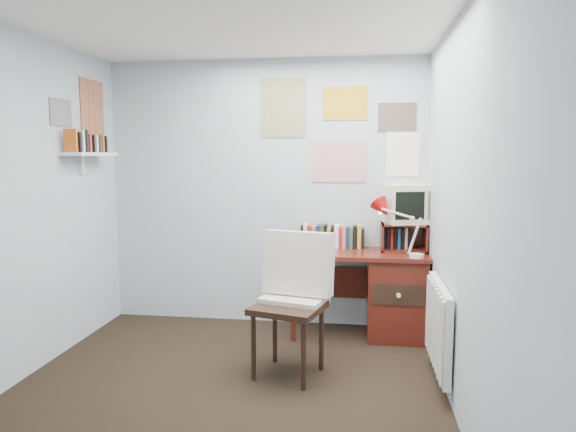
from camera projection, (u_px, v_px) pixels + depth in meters
name	position (u px, v px, depth m)	size (l,w,h in m)	color
ground	(217.00, 407.00, 3.30)	(3.50, 3.50, 0.00)	black
back_wall	(265.00, 193.00, 4.88)	(3.00, 0.02, 2.50)	#B1C2CA
right_wall	(466.00, 218.00, 2.95)	(0.02, 3.50, 2.50)	#B1C2CA
ceiling	(210.00, 3.00, 3.01)	(3.00, 3.50, 0.02)	white
desk	(389.00, 292.00, 4.55)	(1.20, 0.55, 0.76)	#571C13
desk_chair	(288.00, 308.00, 3.72)	(0.52, 0.50, 1.02)	black
desk_lamp	(417.00, 232.00, 4.25)	(0.31, 0.26, 0.44)	#A80B0E
tv_riser	(403.00, 237.00, 4.59)	(0.40, 0.30, 0.25)	#571C13
crt_tv	(407.00, 202.00, 4.57)	(0.39, 0.36, 0.37)	beige
book_row	(333.00, 236.00, 4.74)	(0.60, 0.14, 0.22)	#571C13
radiator	(439.00, 326.00, 3.60)	(0.09, 0.80, 0.60)	white
wall_shelf	(90.00, 154.00, 4.38)	(0.20, 0.62, 0.24)	white
posters_back	(339.00, 129.00, 4.71)	(1.20, 0.01, 0.90)	white
posters_left	(77.00, 109.00, 4.35)	(0.01, 0.70, 0.60)	white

